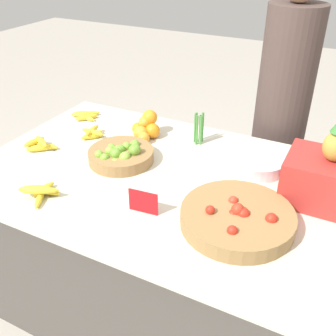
{
  "coord_description": "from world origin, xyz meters",
  "views": [
    {
      "loc": [
        0.7,
        -1.37,
        1.76
      ],
      "look_at": [
        0.0,
        0.0,
        0.83
      ],
      "focal_mm": 42.0,
      "sensor_mm": 36.0,
      "label": 1
    }
  ],
  "objects_px": {
    "vendor_person": "(279,127)",
    "lime_bowl": "(122,155)",
    "produce_crate": "(328,178)",
    "tomato_basket": "(237,218)",
    "metal_bowl": "(257,162)",
    "price_sign": "(143,202)"
  },
  "relations": [
    {
      "from": "vendor_person",
      "to": "lime_bowl",
      "type": "bearing_deg",
      "value": -126.16
    },
    {
      "from": "tomato_basket",
      "to": "metal_bowl",
      "type": "relative_size",
      "value": 1.54
    },
    {
      "from": "lime_bowl",
      "to": "produce_crate",
      "type": "distance_m",
      "value": 0.95
    },
    {
      "from": "lime_bowl",
      "to": "metal_bowl",
      "type": "xyz_separation_m",
      "value": [
        0.61,
        0.25,
        -0.01
      ]
    },
    {
      "from": "produce_crate",
      "to": "vendor_person",
      "type": "relative_size",
      "value": 0.24
    },
    {
      "from": "price_sign",
      "to": "vendor_person",
      "type": "distance_m",
      "value": 1.15
    },
    {
      "from": "metal_bowl",
      "to": "produce_crate",
      "type": "height_order",
      "value": "produce_crate"
    },
    {
      "from": "metal_bowl",
      "to": "lime_bowl",
      "type": "bearing_deg",
      "value": -157.87
    },
    {
      "from": "produce_crate",
      "to": "vendor_person",
      "type": "bearing_deg",
      "value": 116.22
    },
    {
      "from": "price_sign",
      "to": "vendor_person",
      "type": "relative_size",
      "value": 0.08
    },
    {
      "from": "lime_bowl",
      "to": "tomato_basket",
      "type": "xyz_separation_m",
      "value": [
        0.66,
        -0.21,
        -0.0
      ]
    },
    {
      "from": "price_sign",
      "to": "produce_crate",
      "type": "distance_m",
      "value": 0.76
    },
    {
      "from": "metal_bowl",
      "to": "price_sign",
      "type": "xyz_separation_m",
      "value": [
        -0.31,
        -0.55,
        0.02
      ]
    },
    {
      "from": "tomato_basket",
      "to": "produce_crate",
      "type": "height_order",
      "value": "produce_crate"
    },
    {
      "from": "tomato_basket",
      "to": "vendor_person",
      "type": "distance_m",
      "value": 1.02
    },
    {
      "from": "lime_bowl",
      "to": "produce_crate",
      "type": "bearing_deg",
      "value": 6.59
    },
    {
      "from": "lime_bowl",
      "to": "produce_crate",
      "type": "height_order",
      "value": "produce_crate"
    },
    {
      "from": "vendor_person",
      "to": "tomato_basket",
      "type": "bearing_deg",
      "value": -85.97
    },
    {
      "from": "lime_bowl",
      "to": "price_sign",
      "type": "xyz_separation_m",
      "value": [
        0.3,
        -0.31,
        0.01
      ]
    },
    {
      "from": "tomato_basket",
      "to": "vendor_person",
      "type": "xyz_separation_m",
      "value": [
        -0.07,
        1.02,
        -0.06
      ]
    },
    {
      "from": "tomato_basket",
      "to": "produce_crate",
      "type": "bearing_deg",
      "value": 49.39
    },
    {
      "from": "price_sign",
      "to": "tomato_basket",
      "type": "bearing_deg",
      "value": 8.79
    }
  ]
}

